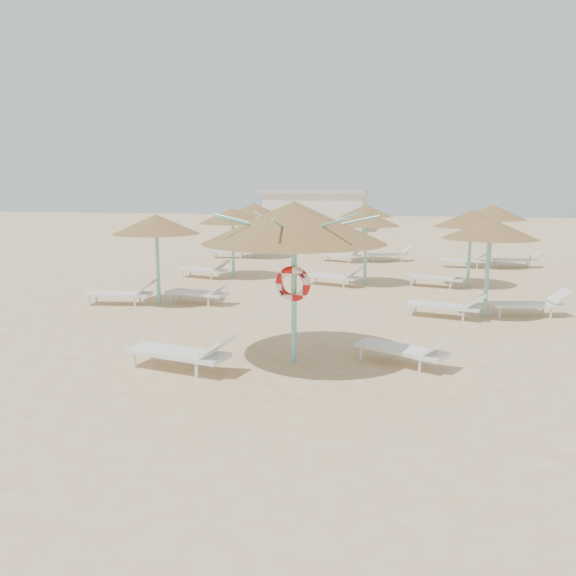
# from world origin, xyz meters

# --- Properties ---
(ground) EXTENTS (120.00, 120.00, 0.00)m
(ground) POSITION_xyz_m (0.00, 0.00, 0.00)
(ground) COLOR #DFC188
(ground) RESTS_ON ground
(main_palapa) EXTENTS (3.56, 3.56, 3.19)m
(main_palapa) POSITION_xyz_m (0.23, -0.09, 2.77)
(main_palapa) COLOR #76CCBE
(main_palapa) RESTS_ON ground
(lounger_main_a) EXTENTS (2.23, 1.03, 0.78)m
(lounger_main_a) POSITION_xyz_m (-1.66, -1.09, 0.37)
(lounger_main_a) COLOR white
(lounger_main_a) RESTS_ON ground
(lounger_main_b) EXTENTS (2.00, 1.35, 0.71)m
(lounger_main_b) POSITION_xyz_m (2.42, 0.24, 0.34)
(lounger_main_b) COLOR white
(lounger_main_b) RESTS_ON ground
(palapa_field) EXTENTS (15.32, 14.13, 2.72)m
(palapa_field) POSITION_xyz_m (0.03, 11.17, 2.29)
(palapa_field) COLOR #76CCBE
(palapa_field) RESTS_ON ground
(service_hut) EXTENTS (8.40, 4.40, 3.25)m
(service_hut) POSITION_xyz_m (-6.00, 35.00, 1.64)
(service_hut) COLOR silver
(service_hut) RESTS_ON ground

